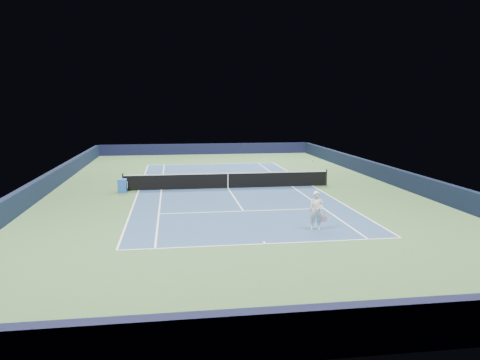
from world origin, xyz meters
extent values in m
plane|color=#375930|center=(0.00, 0.00, 0.00)|extent=(40.00, 40.00, 0.00)
cube|color=black|center=(0.00, 19.82, 0.55)|extent=(22.00, 0.35, 1.10)
cube|color=black|center=(0.00, -19.82, 0.55)|extent=(22.00, 0.35, 1.10)
cube|color=black|center=(10.82, 0.00, 0.55)|extent=(0.35, 40.00, 1.10)
cube|color=#101A32|center=(-10.82, 0.00, 0.55)|extent=(0.35, 40.00, 1.10)
cube|color=navy|center=(0.00, 0.00, 0.00)|extent=(10.97, 23.77, 0.01)
cube|color=white|center=(0.00, 11.88, 0.01)|extent=(10.97, 0.08, 0.00)
cube|color=white|center=(0.00, -11.88, 0.01)|extent=(10.97, 0.08, 0.00)
cube|color=white|center=(5.49, 0.00, 0.01)|extent=(0.08, 23.77, 0.00)
cube|color=white|center=(-5.49, 0.00, 0.01)|extent=(0.08, 23.77, 0.00)
cube|color=white|center=(4.12, 0.00, 0.01)|extent=(0.08, 23.77, 0.00)
cube|color=white|center=(-4.12, 0.00, 0.01)|extent=(0.08, 23.77, 0.00)
cube|color=white|center=(0.00, 6.40, 0.01)|extent=(8.23, 0.08, 0.00)
cube|color=white|center=(0.00, -6.40, 0.01)|extent=(8.23, 0.08, 0.00)
cube|color=white|center=(0.00, 0.00, 0.01)|extent=(0.08, 12.80, 0.00)
cube|color=white|center=(0.00, 11.73, 0.01)|extent=(0.08, 0.30, 0.00)
cube|color=white|center=(0.00, -11.73, 0.01)|extent=(0.08, 0.30, 0.00)
cylinder|color=black|center=(-6.40, 0.00, 0.54)|extent=(0.10, 0.10, 1.07)
cylinder|color=black|center=(6.40, 0.00, 0.54)|extent=(0.10, 0.10, 1.07)
cube|color=black|center=(0.00, 0.00, 0.46)|extent=(12.80, 0.03, 0.91)
cube|color=white|center=(0.00, 0.00, 0.94)|extent=(12.80, 0.04, 0.06)
cube|color=white|center=(0.00, 0.00, 0.46)|extent=(0.05, 0.04, 0.91)
cube|color=blue|center=(-6.40, -0.52, 0.40)|extent=(0.51, 0.47, 0.81)
cube|color=white|center=(-6.11, -0.52, 0.45)|extent=(0.05, 0.36, 0.36)
imported|color=silver|center=(2.51, -10.19, 0.82)|extent=(0.67, 0.53, 1.64)
cylinder|color=pink|center=(2.83, -10.24, 0.70)|extent=(0.03, 0.03, 0.27)
cylinder|color=black|center=(2.83, -10.24, 0.46)|extent=(0.27, 0.02, 0.27)
cylinder|color=pink|center=(2.83, -10.24, 0.46)|extent=(0.29, 0.03, 0.29)
sphere|color=#B2CD2B|center=(2.61, -9.19, 2.82)|extent=(0.07, 0.07, 0.07)
camera|label=1|loc=(-3.41, -28.62, 5.28)|focal=35.00mm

